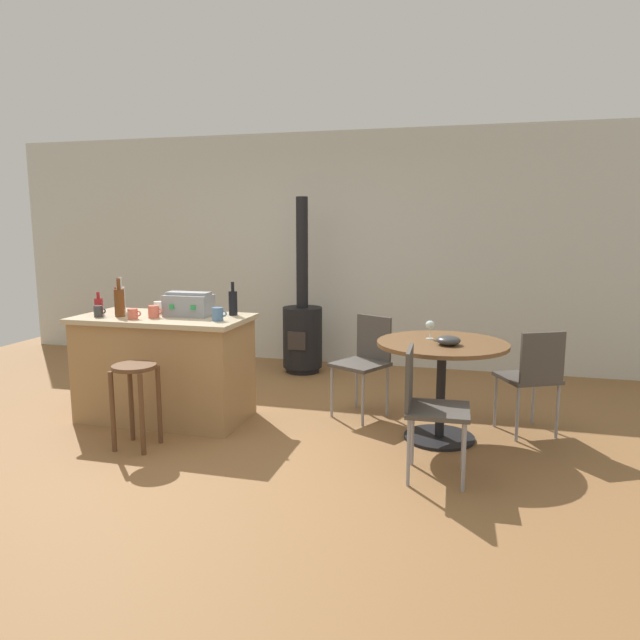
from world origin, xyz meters
TOP-DOWN VIEW (x-y plane):
  - ground_plane at (0.00, 0.00)m, footprint 8.80×8.80m
  - back_wall at (0.00, 2.74)m, footprint 8.00×0.10m
  - kitchen_island at (-0.71, 0.31)m, footprint 1.44×0.74m
  - wooden_stool at (-0.58, -0.34)m, footprint 0.32×0.32m
  - dining_table at (1.59, 0.41)m, footprint 0.99×0.99m
  - folding_chair_near at (2.27, 0.67)m, footprint 0.54×0.54m
  - folding_chair_far at (0.91, 0.84)m, footprint 0.54×0.54m
  - folding_chair_left at (1.54, -0.31)m, footprint 0.41×0.41m
  - wood_stove at (-0.04, 2.15)m, footprint 0.44×0.45m
  - toolbox at (-0.50, 0.39)m, footprint 0.39×0.23m
  - bottle_0 at (-1.16, 0.40)m, footprint 0.07×0.07m
  - bottle_1 at (-1.05, 0.21)m, footprint 0.08×0.08m
  - bottle_2 at (-1.25, 0.51)m, footprint 0.07×0.07m
  - bottle_3 at (-0.16, 0.51)m, footprint 0.07×0.07m
  - bottle_4 at (-1.29, 0.26)m, footprint 0.07×0.07m
  - cup_0 at (-0.16, 0.22)m, footprint 0.12×0.09m
  - cup_1 at (-0.74, 0.22)m, footprint 0.13×0.09m
  - cup_2 at (-0.83, 0.45)m, footprint 0.11×0.08m
  - cup_3 at (-0.86, 0.11)m, footprint 0.12×0.08m
  - cup_4 at (-1.21, 0.15)m, footprint 0.11×0.07m
  - wine_glass at (1.48, 0.51)m, footprint 0.07×0.07m
  - serving_bowl at (1.63, 0.30)m, footprint 0.18×0.18m

SIDE VIEW (x-z plane):
  - ground_plane at x=0.00m, z-range 0.00..0.00m
  - kitchen_island at x=-0.71m, z-range 0.00..0.89m
  - wooden_stool at x=-0.58m, z-range 0.14..0.77m
  - folding_chair_near at x=2.27m, z-range 0.07..0.92m
  - wood_stove at x=-0.04m, z-range -0.47..1.47m
  - folding_chair_left at x=1.54m, z-range 0.08..0.94m
  - folding_chair_far at x=0.91m, z-range 0.08..0.94m
  - dining_table at x=1.59m, z-range 0.20..0.97m
  - serving_bowl at x=1.63m, z-range 0.77..0.84m
  - wine_glass at x=1.48m, z-range 0.80..0.95m
  - cup_3 at x=-0.86m, z-range 0.89..0.97m
  - cup_4 at x=-1.21m, z-range 0.89..0.98m
  - cup_1 at x=-0.74m, z-range 0.89..0.99m
  - cup_2 at x=-0.83m, z-range 0.89..0.99m
  - cup_0 at x=-0.16m, z-range 0.89..0.99m
  - bottle_4 at x=-1.29m, z-range 0.86..1.06m
  - toolbox at x=-0.50m, z-range 0.88..1.08m
  - bottle_3 at x=-0.16m, z-range 0.85..1.14m
  - bottle_2 at x=-1.25m, z-range 0.85..1.14m
  - bottle_0 at x=-1.16m, z-range 0.85..1.16m
  - bottle_1 at x=-1.05m, z-range 0.85..1.17m
  - back_wall at x=0.00m, z-range 0.00..2.70m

